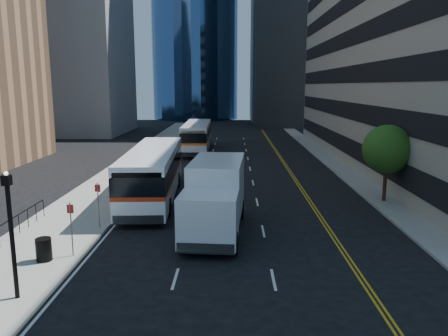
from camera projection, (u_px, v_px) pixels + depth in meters
name	position (u px, v px, depth m)	size (l,w,h in m)	color
ground	(256.00, 244.00, 21.64)	(160.00, 160.00, 0.00)	black
sidewalk_west	(145.00, 159.00, 46.38)	(5.00, 90.00, 0.15)	gray
sidewalk_east	(329.00, 160.00, 46.02)	(2.00, 90.00, 0.15)	gray
midrise_west	(66.00, 24.00, 70.00)	(18.00, 18.00, 35.00)	gray
street_tree	(387.00, 149.00, 28.66)	(3.20, 3.20, 5.10)	#332114
lamp_post	(11.00, 230.00, 15.41)	(0.28, 0.28, 4.56)	black
bus_front	(153.00, 172.00, 29.93)	(3.66, 13.74, 3.51)	white
bus_rear	(197.00, 136.00, 52.08)	(3.06, 13.15, 3.38)	silver
box_truck	(215.00, 196.00, 23.09)	(3.26, 8.06, 3.77)	silver
trash_can	(44.00, 249.00, 19.17)	(0.68, 0.68, 1.02)	black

